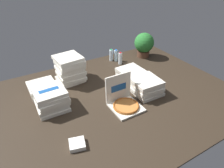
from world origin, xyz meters
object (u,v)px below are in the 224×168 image
object	(u,v)px
napkin_pile	(77,144)
water_bottle_1	(116,56)
pizza_stack_center_far	(43,88)
pizza_stack_right_near	(131,73)
pizza_stack_left_near	(146,86)
water_bottle_2	(111,55)
pizza_stack_center_near	(70,69)
open_pizza_box	(124,101)
water_bottle_0	(120,58)
potted_plant	(144,44)
pizza_stack_right_mid	(51,99)

from	to	relation	value
napkin_pile	water_bottle_1	bearing A→B (deg)	47.52
pizza_stack_center_far	napkin_pile	distance (m)	1.11
water_bottle_1	pizza_stack_right_near	bearing A→B (deg)	-98.72
pizza_stack_left_near	water_bottle_2	bearing A→B (deg)	84.51
pizza_stack_left_near	pizza_stack_center_far	xyz separation A→B (m)	(-1.20, 0.72, -0.04)
pizza_stack_center_near	pizza_stack_left_near	world-z (taller)	pizza_stack_center_near
pizza_stack_center_near	pizza_stack_left_near	xyz separation A→B (m)	(0.76, -0.83, -0.09)
open_pizza_box	pizza_stack_left_near	distance (m)	0.42
water_bottle_0	potted_plant	xyz separation A→B (m)	(0.53, 0.04, 0.14)
water_bottle_1	water_bottle_2	size ratio (longest dim) A/B	1.00
pizza_stack_right_mid	napkin_pile	bearing A→B (deg)	-87.14
open_pizza_box	water_bottle_0	distance (m)	1.17
open_pizza_box	napkin_pile	bearing A→B (deg)	-158.22
open_pizza_box	water_bottle_0	xyz separation A→B (m)	(0.59, 1.02, 0.03)
pizza_stack_right_mid	water_bottle_1	xyz separation A→B (m)	(1.36, 0.73, -0.03)
open_pizza_box	napkin_pile	size ratio (longest dim) A/B	2.51
water_bottle_0	napkin_pile	distance (m)	1.87
potted_plant	napkin_pile	size ratio (longest dim) A/B	2.91
pizza_stack_left_near	water_bottle_2	world-z (taller)	pizza_stack_left_near
pizza_stack_center_near	napkin_pile	bearing A→B (deg)	-108.04
pizza_stack_right_near	napkin_pile	size ratio (longest dim) A/B	2.52
pizza_stack_right_mid	pizza_stack_center_near	xyz separation A→B (m)	(0.43, 0.50, 0.07)
open_pizza_box	pizza_stack_right_mid	bearing A→B (deg)	151.76
pizza_stack_left_near	water_bottle_1	size ratio (longest dim) A/B	1.86
pizza_stack_left_near	pizza_stack_center_far	bearing A→B (deg)	149.21
water_bottle_0	pizza_stack_right_mid	bearing A→B (deg)	-156.40
pizza_stack_right_near	pizza_stack_center_far	distance (m)	1.31
pizza_stack_right_near	water_bottle_2	world-z (taller)	water_bottle_2
water_bottle_2	napkin_pile	distance (m)	1.97
pizza_stack_right_near	potted_plant	xyz separation A→B (m)	(0.63, 0.51, 0.18)
pizza_stack_center_far	water_bottle_0	size ratio (longest dim) A/B	1.75
pizza_stack_center_far	napkin_pile	xyz separation A→B (m)	(0.05, -1.10, -0.04)
pizza_stack_center_near	potted_plant	world-z (taller)	potted_plant
pizza_stack_center_near	napkin_pile	xyz separation A→B (m)	(-0.40, -1.22, -0.17)
pizza_stack_center_near	water_bottle_0	distance (m)	0.94
open_pizza_box	water_bottle_1	size ratio (longest dim) A/B	1.78
pizza_stack_center_far	open_pizza_box	bearing A→B (deg)	-45.57
water_bottle_1	potted_plant	bearing A→B (deg)	-9.76
pizza_stack_right_mid	water_bottle_1	world-z (taller)	pizza_stack_right_mid
pizza_stack_right_mid	water_bottle_2	distance (m)	1.52
pizza_stack_right_near	napkin_pile	xyz separation A→B (m)	(-1.23, -0.85, -0.04)
pizza_stack_center_far	potted_plant	world-z (taller)	potted_plant
water_bottle_2	napkin_pile	xyz separation A→B (m)	(-1.26, -1.51, -0.08)
water_bottle_2	pizza_stack_right_near	bearing A→B (deg)	-92.56
water_bottle_1	water_bottle_0	bearing A→B (deg)	-87.97
pizza_stack_right_mid	pizza_stack_center_far	distance (m)	0.39
water_bottle_2	napkin_pile	bearing A→B (deg)	-129.99
open_pizza_box	pizza_stack_center_near	xyz separation A→B (m)	(-0.35, 0.92, 0.12)
pizza_stack_left_near	water_bottle_0	bearing A→B (deg)	79.29
water_bottle_1	napkin_pile	xyz separation A→B (m)	(-1.33, -1.45, -0.08)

